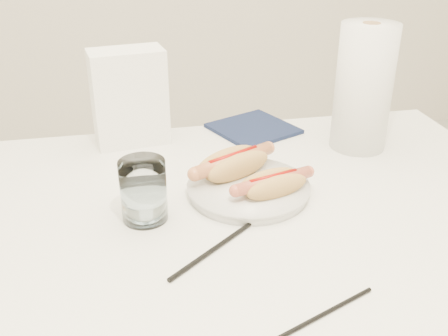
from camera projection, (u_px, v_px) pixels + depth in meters
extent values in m
cube|color=white|center=(223.00, 222.00, 0.92)|extent=(1.20, 0.80, 0.04)
cylinder|color=silver|center=(385.00, 249.00, 1.48)|extent=(0.04, 0.04, 0.71)
cylinder|color=silver|center=(248.00, 190.00, 0.96)|extent=(0.24, 0.24, 0.02)
ellipsoid|color=tan|center=(239.00, 166.00, 0.98)|extent=(0.15, 0.10, 0.05)
ellipsoid|color=tan|center=(228.00, 160.00, 1.00)|extent=(0.15, 0.10, 0.05)
ellipsoid|color=tan|center=(233.00, 169.00, 0.99)|extent=(0.14, 0.11, 0.03)
cylinder|color=#C57345|center=(233.00, 160.00, 0.99)|extent=(0.17, 0.11, 0.03)
cylinder|color=#990A05|center=(233.00, 155.00, 0.98)|extent=(0.11, 0.06, 0.01)
ellipsoid|color=tan|center=(277.00, 187.00, 0.91)|extent=(0.13, 0.06, 0.04)
ellipsoid|color=tan|center=(269.00, 180.00, 0.94)|extent=(0.13, 0.06, 0.04)
ellipsoid|color=tan|center=(273.00, 188.00, 0.93)|extent=(0.12, 0.08, 0.02)
cylinder|color=#C25D44|center=(273.00, 181.00, 0.92)|extent=(0.15, 0.07, 0.02)
cylinder|color=#990A05|center=(273.00, 176.00, 0.92)|extent=(0.09, 0.03, 0.01)
cylinder|color=silver|center=(144.00, 191.00, 0.87)|extent=(0.08, 0.08, 0.11)
cylinder|color=black|center=(223.00, 242.00, 0.83)|extent=(0.20, 0.16, 0.01)
cylinder|color=black|center=(320.00, 316.00, 0.68)|extent=(0.18, 0.08, 0.01)
cube|color=white|center=(129.00, 97.00, 1.14)|extent=(0.17, 0.11, 0.21)
cube|color=#121B39|center=(253.00, 129.00, 1.24)|extent=(0.22, 0.22, 0.01)
cylinder|color=white|center=(364.00, 88.00, 1.10)|extent=(0.16, 0.16, 0.27)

